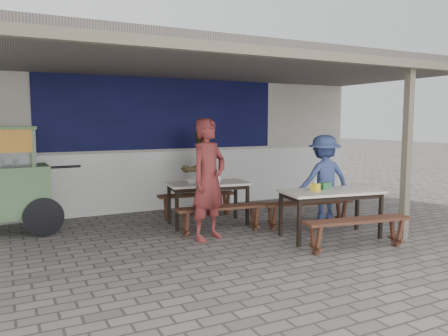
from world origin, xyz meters
name	(u,v)px	position (x,y,z in m)	size (l,w,h in m)	color
ground	(244,242)	(0.00, 0.00, 0.00)	(60.00, 60.00, 0.00)	slate
back_wall	(164,126)	(0.00, 3.58, 1.72)	(9.00, 1.28, 3.50)	silver
warung_roof	(219,66)	(0.02, 0.90, 2.71)	(9.00, 4.21, 2.81)	#635955
table_left	(208,187)	(0.00, 1.29, 0.67)	(1.45, 0.82, 0.75)	silver
bench_left_street	(221,213)	(-0.08, 0.62, 0.34)	(1.51, 0.44, 0.45)	brown
bench_left_wall	(197,199)	(0.07, 1.95, 0.34)	(1.51, 0.44, 0.45)	brown
table_right	(331,195)	(1.34, -0.36, 0.67)	(1.62, 0.96, 0.75)	silver
bench_right_street	(358,226)	(1.23, -1.07, 0.34)	(1.65, 0.53, 0.45)	brown
bench_right_wall	(308,207)	(1.45, 0.35, 0.34)	(1.65, 0.53, 0.45)	brown
patron_street_side	(209,179)	(-0.39, 0.42, 0.93)	(0.68, 0.45, 1.87)	maroon
patron_wall_side	(201,172)	(0.28, 2.24, 0.83)	(0.81, 0.63, 1.66)	brown
patron_right_table	(324,179)	(1.96, 0.55, 0.79)	(1.02, 0.59, 1.58)	#415494
tissue_box	(315,187)	(1.09, -0.29, 0.81)	(0.11, 0.11, 0.11)	yellow
donation_box	(325,186)	(1.33, -0.24, 0.80)	(0.16, 0.11, 0.11)	#316F42
condiment_jar	(219,178)	(0.25, 1.38, 0.80)	(0.09, 0.09, 0.10)	silver
condiment_bowl	(191,181)	(-0.26, 1.45, 0.77)	(0.18, 0.18, 0.04)	white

